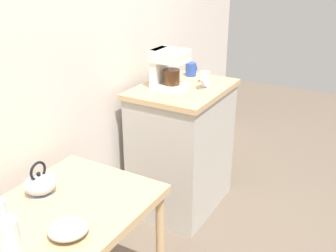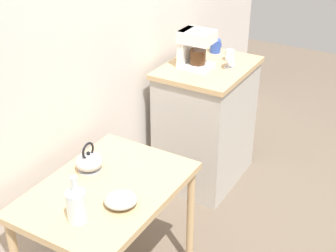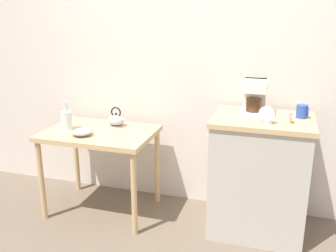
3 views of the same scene
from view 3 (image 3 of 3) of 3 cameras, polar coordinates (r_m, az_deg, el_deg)
name	(u,v)px [view 3 (image 3 of 3)]	position (r m, az deg, el deg)	size (l,w,h in m)	color
ground_plane	(174,221)	(3.22, 0.86, -14.13)	(8.00, 8.00, 0.00)	#6B5B4C
back_wall	(202,44)	(3.19, 5.14, 12.19)	(4.40, 0.10, 2.80)	silver
wooden_table	(100,141)	(3.18, -10.21, -2.26)	(0.89, 0.63, 0.72)	tan
kitchen_counter	(259,176)	(2.98, 13.52, -7.28)	(0.72, 0.56, 0.92)	#BCB7AD
bowl_stoneware	(82,132)	(3.05, -12.86, -0.88)	(0.16, 0.16, 0.05)	#9E998C
teakettle	(117,120)	(3.24, -7.77, 0.90)	(0.18, 0.15, 0.17)	#B2B5BA
glass_carafe_vase	(67,120)	(3.22, -15.01, 0.92)	(0.09, 0.09, 0.24)	silver
coffee_maker	(254,96)	(2.87, 12.90, 4.50)	(0.18, 0.22, 0.26)	white
mug_blue	(302,111)	(2.89, 19.59, 2.09)	(0.09, 0.08, 0.10)	#2D4CAD
mug_small_cream	(287,117)	(2.73, 17.54, 1.25)	(0.07, 0.07, 0.08)	beige
table_clock	(266,116)	(2.67, 14.62, 1.48)	(0.11, 0.06, 0.12)	#B2B5BA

